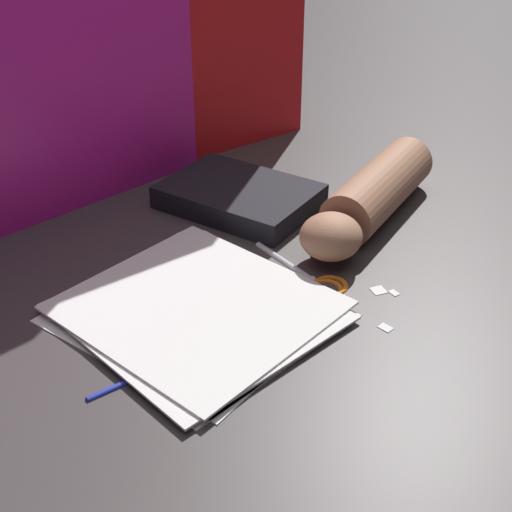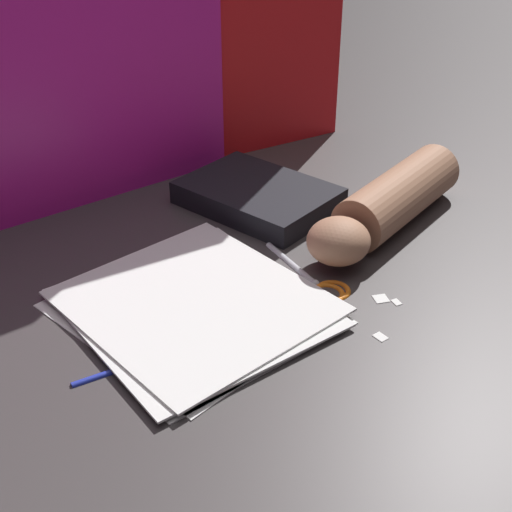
% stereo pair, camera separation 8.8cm
% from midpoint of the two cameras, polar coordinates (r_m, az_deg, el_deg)
% --- Properties ---
extents(ground_plane, '(6.00, 6.00, 0.00)m').
position_cam_midpoint_polar(ground_plane, '(0.91, -0.87, -3.19)').
color(ground_plane, '#3D3838').
extents(backdrop_panel_center, '(0.65, 0.14, 0.53)m').
position_cam_midpoint_polar(backdrop_panel_center, '(1.18, -11.59, 18.49)').
color(backdrop_panel_center, red).
rests_on(backdrop_panel_center, ground_plane).
extents(paper_stack, '(0.30, 0.33, 0.01)m').
position_cam_midpoint_polar(paper_stack, '(0.88, -7.60, -4.35)').
color(paper_stack, white).
rests_on(paper_stack, ground_plane).
extents(book_closed, '(0.19, 0.25, 0.04)m').
position_cam_midpoint_polar(book_closed, '(1.11, -3.60, 4.74)').
color(book_closed, black).
rests_on(book_closed, ground_plane).
extents(scissors, '(0.07, 0.17, 0.01)m').
position_cam_midpoint_polar(scissors, '(0.94, 1.57, -1.71)').
color(scissors, silver).
rests_on(scissors, ground_plane).
extents(hand_forearm, '(0.35, 0.14, 0.08)m').
position_cam_midpoint_polar(hand_forearm, '(1.06, 6.76, 4.57)').
color(hand_forearm, '#A87556').
rests_on(hand_forearm, ground_plane).
extents(paper_scrap_near, '(0.01, 0.02, 0.00)m').
position_cam_midpoint_polar(paper_scrap_near, '(0.92, 8.35, -3.00)').
color(paper_scrap_near, white).
rests_on(paper_scrap_near, ground_plane).
extents(paper_scrap_mid, '(0.02, 0.02, 0.00)m').
position_cam_midpoint_polar(paper_scrap_mid, '(0.93, 7.12, -2.82)').
color(paper_scrap_mid, white).
rests_on(paper_scrap_mid, ground_plane).
extents(paper_scrap_far, '(0.03, 0.02, 0.00)m').
position_cam_midpoint_polar(paper_scrap_far, '(0.86, 1.55, -5.78)').
color(paper_scrap_far, white).
rests_on(paper_scrap_far, ground_plane).
extents(paper_scrap_side, '(0.01, 0.02, 0.00)m').
position_cam_midpoint_polar(paper_scrap_side, '(0.86, 7.48, -5.79)').
color(paper_scrap_side, white).
rests_on(paper_scrap_side, ground_plane).
extents(pen, '(0.14, 0.04, 0.01)m').
position_cam_midpoint_polar(pen, '(0.80, -11.80, -9.09)').
color(pen, '#2333B2').
rests_on(pen, ground_plane).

